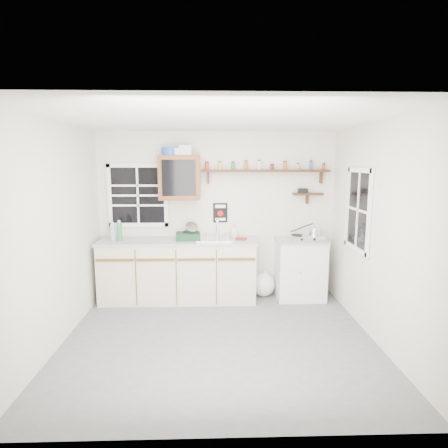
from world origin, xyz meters
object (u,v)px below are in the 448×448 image
(right_cabinet, at_px, (300,269))
(spice_shelf, at_px, (265,170))
(main_cabinet, at_px, (178,270))
(dish_rack, at_px, (189,234))
(hotplate, at_px, (306,237))
(upper_cabinet, at_px, (180,178))

(right_cabinet, xyz_separation_m, spice_shelf, (-0.54, 0.19, 1.47))
(main_cabinet, height_order, right_cabinet, main_cabinet)
(main_cabinet, distance_m, right_cabinet, 1.84)
(dish_rack, xyz_separation_m, hotplate, (1.73, 0.01, -0.06))
(upper_cabinet, relative_size, spice_shelf, 0.34)
(right_cabinet, bearing_deg, spice_shelf, 160.71)
(hotplate, bearing_deg, dish_rack, 179.53)
(upper_cabinet, distance_m, hotplate, 2.07)
(right_cabinet, bearing_deg, main_cabinet, -179.21)
(right_cabinet, relative_size, dish_rack, 2.46)
(main_cabinet, relative_size, dish_rack, 6.25)
(spice_shelf, distance_m, hotplate, 1.17)
(dish_rack, bearing_deg, main_cabinet, 174.45)
(spice_shelf, height_order, dish_rack, spice_shelf)
(dish_rack, bearing_deg, hotplate, -3.55)
(right_cabinet, distance_m, dish_rack, 1.75)
(main_cabinet, relative_size, upper_cabinet, 3.55)
(hotplate, bearing_deg, main_cabinet, 179.36)
(dish_rack, height_order, hotplate, dish_rack)
(right_cabinet, bearing_deg, hotplate, -16.48)
(right_cabinet, distance_m, hotplate, 0.49)
(upper_cabinet, bearing_deg, right_cabinet, -3.76)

